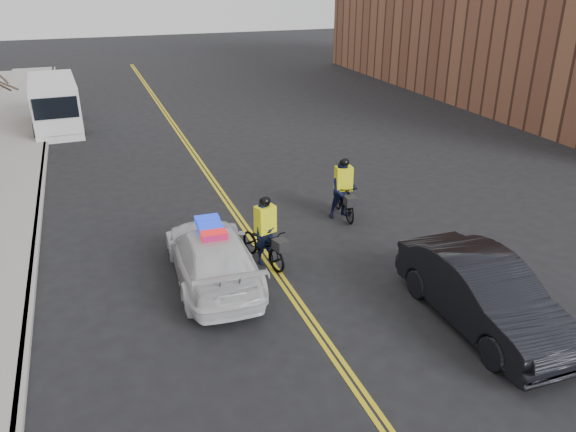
% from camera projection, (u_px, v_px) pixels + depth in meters
% --- Properties ---
extents(ground, '(120.00, 120.00, 0.00)m').
position_uv_depth(ground, '(291.00, 293.00, 13.79)').
color(ground, black).
rests_on(ground, ground).
extents(center_line_left, '(0.10, 60.00, 0.01)m').
position_uv_depth(center_line_left, '(213.00, 185.00, 20.63)').
color(center_line_left, gold).
rests_on(center_line_left, ground).
extents(center_line_right, '(0.10, 60.00, 0.01)m').
position_uv_depth(center_line_right, '(218.00, 185.00, 20.68)').
color(center_line_right, gold).
rests_on(center_line_right, ground).
extents(curb, '(0.20, 60.00, 0.15)m').
position_uv_depth(curb, '(40.00, 205.00, 18.75)').
color(curb, '#999791').
rests_on(curb, ground).
extents(building_across, '(12.00, 30.00, 11.00)m').
position_uv_depth(building_across, '(528.00, 1.00, 33.93)').
color(building_across, brown).
rests_on(building_across, ground).
extents(police_cruiser, '(2.14, 4.89, 1.56)m').
position_uv_depth(police_cruiser, '(212.00, 255.00, 14.11)').
color(police_cruiser, silver).
rests_on(police_cruiser, ground).
extents(dark_sedan, '(1.71, 4.80, 1.58)m').
position_uv_depth(dark_sedan, '(484.00, 293.00, 12.30)').
color(dark_sedan, black).
rests_on(dark_sedan, ground).
extents(cargo_van, '(2.43, 5.85, 2.41)m').
position_uv_depth(cargo_van, '(55.00, 105.00, 27.37)').
color(cargo_van, silver).
rests_on(cargo_van, ground).
extents(cyclist_near, '(1.20, 2.08, 1.93)m').
position_uv_depth(cyclist_near, '(266.00, 240.00, 14.99)').
color(cyclist_near, black).
rests_on(cyclist_near, ground).
extents(cyclist_far, '(0.95, 2.00, 1.97)m').
position_uv_depth(cyclist_far, '(343.00, 194.00, 17.72)').
color(cyclist_far, black).
rests_on(cyclist_far, ground).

